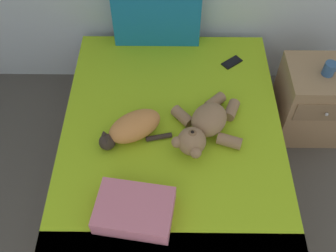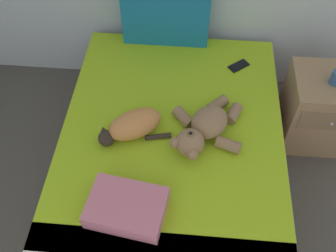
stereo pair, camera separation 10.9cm
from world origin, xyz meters
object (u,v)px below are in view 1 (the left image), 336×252
(teddy_bear, at_px, (204,126))
(nightstand, at_px, (313,101))
(cat, at_px, (132,128))
(mug, at_px, (330,69))
(cell_phone, at_px, (232,62))
(throw_pillow, at_px, (134,210))
(patterned_cushion, at_px, (157,16))
(bed, at_px, (172,155))

(teddy_bear, relative_size, nightstand, 0.92)
(cat, distance_m, mug, 1.37)
(cat, distance_m, cell_phone, 0.94)
(throw_pillow, bearing_deg, teddy_bear, 54.36)
(cell_phone, relative_size, mug, 1.34)
(cell_phone, distance_m, throw_pillow, 1.34)
(patterned_cushion, xyz_separation_m, nightstand, (1.16, -0.41, -0.44))
(nightstand, xyz_separation_m, mug, (0.00, -0.02, 0.34))
(cell_phone, height_order, throw_pillow, throw_pillow)
(bed, relative_size, cell_phone, 11.91)
(teddy_bear, xyz_separation_m, cell_phone, (0.24, 0.64, -0.07))
(bed, bearing_deg, cell_phone, 55.90)
(throw_pillow, xyz_separation_m, mug, (1.24, 0.99, 0.08))
(teddy_bear, relative_size, throw_pillow, 1.36)
(bed, bearing_deg, nightstand, 23.85)
(cat, distance_m, nightstand, 1.40)
(patterned_cushion, height_order, nightstand, patterned_cushion)
(teddy_bear, distance_m, cell_phone, 0.69)
(bed, xyz_separation_m, mug, (1.04, 0.44, 0.39))
(cat, relative_size, throw_pillow, 1.09)
(patterned_cushion, relative_size, nightstand, 1.05)
(cat, xyz_separation_m, throw_pillow, (0.05, -0.53, -0.02))
(bed, distance_m, cell_phone, 0.81)
(bed, distance_m, cat, 0.41)
(bed, distance_m, nightstand, 1.14)
(mug, bearing_deg, cat, -160.32)
(bed, xyz_separation_m, cat, (-0.24, -0.02, 0.33))
(nightstand, bearing_deg, patterned_cushion, 160.31)
(patterned_cushion, distance_m, cell_phone, 0.63)
(patterned_cushion, bearing_deg, nightstand, -19.69)
(teddy_bear, bearing_deg, cell_phone, 69.86)
(cat, distance_m, throw_pillow, 0.53)
(bed, height_order, cell_phone, cell_phone)
(cat, xyz_separation_m, teddy_bear, (0.44, 0.01, 0.01))
(cat, height_order, nightstand, cat)
(cat, height_order, throw_pillow, cat)
(patterned_cushion, bearing_deg, mug, -20.47)
(bed, bearing_deg, patterned_cushion, 97.50)
(nightstand, bearing_deg, bed, -156.15)
(patterned_cushion, xyz_separation_m, mug, (1.16, -0.43, -0.09))
(bed, distance_m, teddy_bear, 0.39)
(cell_phone, xyz_separation_m, throw_pillow, (-0.62, -1.19, 0.05))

